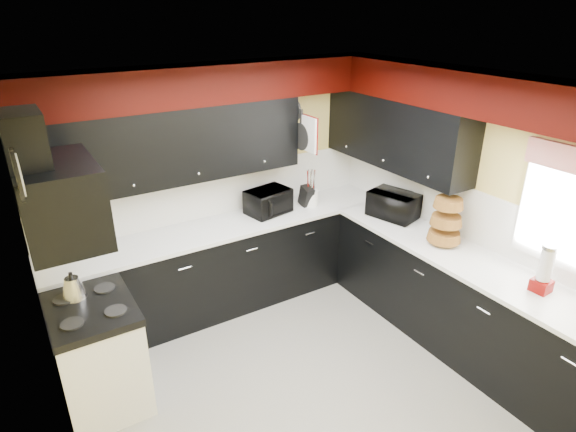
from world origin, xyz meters
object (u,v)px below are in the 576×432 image
at_px(toaster_oven, 269,201).
at_px(utensil_crock, 311,198).
at_px(kettle, 73,287).
at_px(microwave, 394,205).
at_px(knife_block, 306,196).

height_order(toaster_oven, utensil_crock, toaster_oven).
distance_m(utensil_crock, kettle, 2.61).
relative_size(utensil_crock, kettle, 0.93).
bearing_deg(microwave, toaster_oven, 37.76).
xyz_separation_m(toaster_oven, microwave, (1.06, -0.78, 0.01)).
height_order(microwave, kettle, microwave).
relative_size(toaster_oven, kettle, 2.36).
distance_m(microwave, utensil_crock, 0.91).
height_order(toaster_oven, knife_block, toaster_oven).
height_order(microwave, knife_block, microwave).
bearing_deg(utensil_crock, toaster_oven, 173.38).
height_order(microwave, utensil_crock, microwave).
distance_m(microwave, knife_block, 0.95).
bearing_deg(microwave, kettle, 70.72).
xyz_separation_m(toaster_oven, utensil_crock, (0.50, -0.06, -0.04)).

